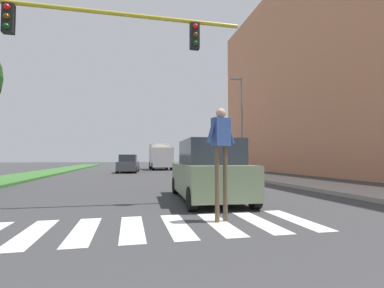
{
  "coord_description": "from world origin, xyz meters",
  "views": [
    {
      "loc": [
        -0.52,
        1.12,
        1.39
      ],
      "look_at": [
        3.77,
        20.48,
        2.37
      ],
      "focal_mm": 26.47,
      "sensor_mm": 36.0,
      "label": 1
    }
  ],
  "objects_px": {
    "pedestrian_performer": "(221,146)",
    "suv_crossing": "(209,172)",
    "sedan_distant": "(159,162)",
    "street_lamp_right": "(241,116)",
    "traffic_light_gantry": "(7,45)",
    "truck_box_delivery": "(160,156)",
    "sedan_midblock": "(128,164)"
  },
  "relations": [
    {
      "from": "street_lamp_right",
      "to": "traffic_light_gantry",
      "type": "bearing_deg",
      "value": -133.63
    },
    {
      "from": "pedestrian_performer",
      "to": "traffic_light_gantry",
      "type": "bearing_deg",
      "value": 156.06
    },
    {
      "from": "traffic_light_gantry",
      "to": "truck_box_delivery",
      "type": "distance_m",
      "value": 26.89
    },
    {
      "from": "traffic_light_gantry",
      "to": "pedestrian_performer",
      "type": "xyz_separation_m",
      "value": [
        5.17,
        -2.29,
        -2.72
      ]
    },
    {
      "from": "sedan_distant",
      "to": "street_lamp_right",
      "type": "bearing_deg",
      "value": -78.19
    },
    {
      "from": "suv_crossing",
      "to": "truck_box_delivery",
      "type": "relative_size",
      "value": 0.75
    },
    {
      "from": "truck_box_delivery",
      "to": "sedan_distant",
      "type": "bearing_deg",
      "value": 85.31
    },
    {
      "from": "traffic_light_gantry",
      "to": "pedestrian_performer",
      "type": "relative_size",
      "value": 3.76
    },
    {
      "from": "suv_crossing",
      "to": "truck_box_delivery",
      "type": "height_order",
      "value": "truck_box_delivery"
    },
    {
      "from": "pedestrian_performer",
      "to": "sedan_midblock",
      "type": "relative_size",
      "value": 0.52
    },
    {
      "from": "traffic_light_gantry",
      "to": "pedestrian_performer",
      "type": "height_order",
      "value": "traffic_light_gantry"
    },
    {
      "from": "street_lamp_right",
      "to": "suv_crossing",
      "type": "xyz_separation_m",
      "value": [
        -5.8,
        -11.34,
        -3.66
      ]
    },
    {
      "from": "sedan_midblock",
      "to": "sedan_distant",
      "type": "height_order",
      "value": "sedan_midblock"
    },
    {
      "from": "traffic_light_gantry",
      "to": "sedan_midblock",
      "type": "distance_m",
      "value": 20.23
    },
    {
      "from": "traffic_light_gantry",
      "to": "sedan_distant",
      "type": "relative_size",
      "value": 2.15
    },
    {
      "from": "pedestrian_performer",
      "to": "truck_box_delivery",
      "type": "bearing_deg",
      "value": 86.62
    },
    {
      "from": "street_lamp_right",
      "to": "truck_box_delivery",
      "type": "xyz_separation_m",
      "value": [
        -4.72,
        13.74,
        -2.96
      ]
    },
    {
      "from": "sedan_distant",
      "to": "truck_box_delivery",
      "type": "relative_size",
      "value": 0.7
    },
    {
      "from": "suv_crossing",
      "to": "truck_box_delivery",
      "type": "distance_m",
      "value": 25.12
    },
    {
      "from": "sedan_distant",
      "to": "truck_box_delivery",
      "type": "bearing_deg",
      "value": -94.69
    },
    {
      "from": "street_lamp_right",
      "to": "sedan_distant",
      "type": "xyz_separation_m",
      "value": [
        -4.2,
        20.08,
        -3.83
      ]
    },
    {
      "from": "pedestrian_performer",
      "to": "sedan_distant",
      "type": "bearing_deg",
      "value": 86.38
    },
    {
      "from": "street_lamp_right",
      "to": "pedestrian_performer",
      "type": "bearing_deg",
      "value": -113.89
    },
    {
      "from": "sedan_midblock",
      "to": "sedan_distant",
      "type": "relative_size",
      "value": 1.09
    },
    {
      "from": "pedestrian_performer",
      "to": "sedan_distant",
      "type": "distance_m",
      "value": 34.57
    },
    {
      "from": "sedan_midblock",
      "to": "suv_crossing",
      "type": "bearing_deg",
      "value": -82.04
    },
    {
      "from": "traffic_light_gantry",
      "to": "pedestrian_performer",
      "type": "bearing_deg",
      "value": -23.94
    },
    {
      "from": "street_lamp_right",
      "to": "suv_crossing",
      "type": "distance_m",
      "value": 13.26
    },
    {
      "from": "traffic_light_gantry",
      "to": "suv_crossing",
      "type": "relative_size",
      "value": 2.0
    },
    {
      "from": "traffic_light_gantry",
      "to": "truck_box_delivery",
      "type": "bearing_deg",
      "value": 75.2
    },
    {
      "from": "traffic_light_gantry",
      "to": "street_lamp_right",
      "type": "distance_m",
      "value": 16.74
    },
    {
      "from": "pedestrian_performer",
      "to": "suv_crossing",
      "type": "xyz_separation_m",
      "value": [
        0.58,
        3.07,
        -0.73
      ]
    }
  ]
}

